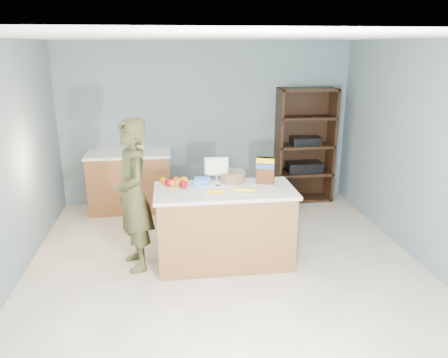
{
  "coord_description": "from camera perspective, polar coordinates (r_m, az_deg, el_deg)",
  "views": [
    {
      "loc": [
        -0.6,
        -4.26,
        2.43
      ],
      "look_at": [
        0.0,
        0.35,
        1.0
      ],
      "focal_mm": 35.0,
      "sensor_mm": 36.0,
      "label": 1
    }
  ],
  "objects": [
    {
      "name": "walls",
      "position": [
        4.37,
        0.6,
        6.85
      ],
      "size": [
        4.52,
        5.02,
        2.51
      ],
      "color": "slate",
      "rests_on": "ground"
    },
    {
      "name": "counter_peninsula",
      "position": [
        5.02,
        0.07,
        -6.56
      ],
      "size": [
        1.56,
        0.76,
        0.9
      ],
      "color": "brown",
      "rests_on": "ground"
    },
    {
      "name": "apples",
      "position": [
        4.92,
        -6.26,
        -0.58
      ],
      "size": [
        0.25,
        0.19,
        0.09
      ],
      "color": "maroon",
      "rests_on": "counter_peninsula"
    },
    {
      "name": "blue_carton",
      "position": [
        4.98,
        -2.84,
        -0.32
      ],
      "size": [
        0.19,
        0.14,
        0.08
      ],
      "primitive_type": "cube",
      "rotation": [
        0.0,
        0.0,
        -0.12
      ],
      "color": "blue",
      "rests_on": "counter_peninsula"
    },
    {
      "name": "tv",
      "position": [
        5.11,
        -1.0,
        1.54
      ],
      "size": [
        0.28,
        0.12,
        0.28
      ],
      "color": "silver",
      "rests_on": "counter_peninsula"
    },
    {
      "name": "back_cabinet",
      "position": [
        6.78,
        -12.16,
        -0.26
      ],
      "size": [
        1.24,
        0.62,
        0.9
      ],
      "color": "brown",
      "rests_on": "ground"
    },
    {
      "name": "cereal_box",
      "position": [
        5.0,
        5.42,
        1.37
      ],
      "size": [
        0.22,
        0.15,
        0.31
      ],
      "color": "#592B14",
      "rests_on": "counter_peninsula"
    },
    {
      "name": "oranges",
      "position": [
        5.02,
        -6.28,
        -0.3
      ],
      "size": [
        0.32,
        0.19,
        0.08
      ],
      "color": "orange",
      "rests_on": "counter_peninsula"
    },
    {
      "name": "floor",
      "position": [
        4.94,
        0.54,
        -12.37
      ],
      "size": [
        4.5,
        5.0,
        0.02
      ],
      "primitive_type": "cube",
      "color": "beige",
      "rests_on": "ground"
    },
    {
      "name": "bananas",
      "position": [
        4.72,
        0.81,
        -1.55
      ],
      "size": [
        0.56,
        0.13,
        0.04
      ],
      "color": "yellow",
      "rests_on": "counter_peninsula"
    },
    {
      "name": "person",
      "position": [
        4.88,
        -11.79,
        -2.13
      ],
      "size": [
        0.58,
        0.72,
        1.71
      ],
      "primitive_type": "imported",
      "rotation": [
        0.0,
        0.0,
        -1.27
      ],
      "color": "#3E3E20",
      "rests_on": "ground"
    },
    {
      "name": "envelopes",
      "position": [
        4.94,
        -0.86,
        -0.92
      ],
      "size": [
        0.4,
        0.19,
        0.0
      ],
      "color": "white",
      "rests_on": "counter_peninsula"
    },
    {
      "name": "shelving_unit",
      "position": [
        7.12,
        10.38,
        4.12
      ],
      "size": [
        0.9,
        0.4,
        1.8
      ],
      "color": "black",
      "rests_on": "ground"
    },
    {
      "name": "salad_bowl",
      "position": [
        5.08,
        1.18,
        0.26
      ],
      "size": [
        0.3,
        0.3,
        0.13
      ],
      "color": "#267219",
      "rests_on": "counter_peninsula"
    },
    {
      "name": "knife_block",
      "position": [
        6.55,
        -10.9,
        4.35
      ],
      "size": [
        0.12,
        0.1,
        0.31
      ],
      "color": "tan",
      "rests_on": "back_cabinet"
    }
  ]
}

